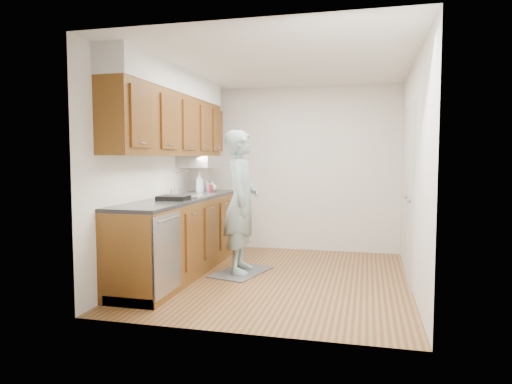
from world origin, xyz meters
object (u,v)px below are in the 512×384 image
soap_bottle_b (206,185)px  soap_bottle_c (212,186)px  soda_can (211,189)px  dish_rack (173,198)px  person (241,192)px  steel_can (208,189)px  soap_bottle_a (200,183)px

soap_bottle_b → soap_bottle_c: soap_bottle_b is taller
soda_can → dish_rack: 1.11m
person → steel_can: (-0.63, 0.56, -0.01)m
person → soap_bottle_a: size_ratio=6.79×
soap_bottle_a → soap_bottle_b: (0.02, 0.18, -0.05)m
person → dish_rack: person is taller
soap_bottle_b → steel_can: (0.07, -0.12, -0.04)m
soap_bottle_b → soda_can: soap_bottle_b is taller
person → soap_bottle_c: size_ratio=11.66×
soap_bottle_b → soap_bottle_c: bearing=56.7°
soap_bottle_a → steel_can: soap_bottle_a is taller
soap_bottle_c → soda_can: soap_bottle_c is taller
soap_bottle_a → soda_can: soap_bottle_a is taller
soap_bottle_c → soda_can: (0.05, -0.20, -0.03)m
soda_can → steel_can: (-0.04, -0.01, -0.00)m
soap_bottle_c → dish_rack: bearing=-90.5°
person → soap_bottle_b: bearing=38.4°
dish_rack → steel_can: bearing=86.3°
person → soap_bottle_b: person is taller
steel_can → soda_can: bearing=18.3°
soap_bottle_a → dish_rack: size_ratio=0.88×
soap_bottle_b → dish_rack: (0.05, -1.22, -0.07)m
soap_bottle_b → dish_rack: soap_bottle_b is taller
person → dish_rack: size_ratio=5.97×
steel_can → dish_rack: bearing=-91.3°
soda_can → person: bearing=-43.8°
soap_bottle_a → soda_can: (0.13, 0.08, -0.09)m
person → soap_bottle_a: person is taller
soap_bottle_c → dish_rack: soap_bottle_c is taller
soda_can → steel_can: bearing=-161.7°
person → soap_bottle_b: (-0.70, 0.68, 0.03)m
person → soda_can: 0.83m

